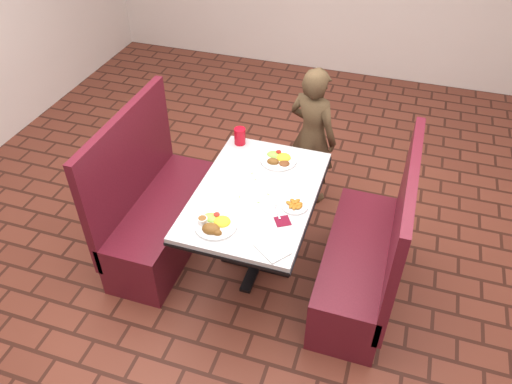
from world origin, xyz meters
TOP-DOWN VIEW (x-y plane):
  - room at (0.00, 0.00)m, footprint 7.00×7.04m
  - dining_table at (0.00, 0.00)m, footprint 0.81×1.21m
  - booth_bench_left at (-0.80, 0.00)m, footprint 0.47×1.20m
  - booth_bench_right at (0.80, 0.00)m, footprint 0.47×1.20m
  - diner_person at (0.18, 0.98)m, footprint 0.53×0.45m
  - near_dinner_plate at (-0.14, -0.40)m, footprint 0.27×0.27m
  - far_dinner_plate at (0.05, 0.39)m, footprint 0.26×0.26m
  - plantain_plate at (0.29, -0.06)m, footprint 0.18×0.18m
  - maroon_napkin at (0.25, -0.22)m, footprint 0.13×0.13m
  - spoon_utensil at (0.20, -0.15)m, footprint 0.07×0.13m
  - red_tumbler at (-0.30, 0.52)m, footprint 0.09×0.09m
  - paper_napkin at (0.26, -0.48)m, footprint 0.24×0.23m
  - knife_utensil at (-0.11, -0.34)m, footprint 0.03×0.15m
  - fork_utensil at (-0.12, -0.43)m, footprint 0.02×0.13m
  - lettuce_shreds at (0.04, 0.06)m, footprint 0.28×0.32m

SIDE VIEW (x-z plane):
  - booth_bench_left at x=-0.80m, z-range -0.26..0.92m
  - booth_bench_right at x=0.80m, z-range -0.26..0.92m
  - diner_person at x=0.18m, z-range 0.00..1.24m
  - dining_table at x=0.00m, z-range 0.28..1.03m
  - lettuce_shreds at x=0.04m, z-range 0.75..0.75m
  - maroon_napkin at x=0.25m, z-range 0.75..0.75m
  - spoon_utensil at x=0.20m, z-range 0.75..0.76m
  - paper_napkin at x=0.26m, z-range 0.75..0.76m
  - knife_utensil at x=-0.11m, z-range 0.76..0.76m
  - fork_utensil at x=-0.12m, z-range 0.76..0.76m
  - plantain_plate at x=0.29m, z-range 0.75..0.77m
  - far_dinner_plate at x=0.05m, z-range 0.74..0.81m
  - near_dinner_plate at x=-0.14m, z-range 0.74..0.82m
  - red_tumbler at x=-0.30m, z-range 0.75..0.88m
  - room at x=0.00m, z-range 0.50..3.32m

